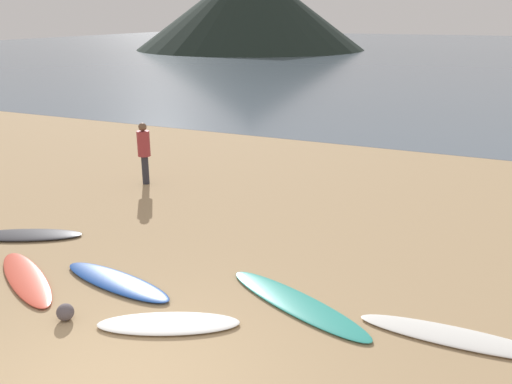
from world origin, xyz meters
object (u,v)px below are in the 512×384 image
Objects in this scene: surfboard_3 at (117,281)px; surfboard_4 at (169,323)px; person_0 at (144,148)px; surfboard_5 at (297,303)px; surfboard_2 at (26,278)px; surfboard_1 at (25,235)px; surfboard_6 at (455,337)px; beach_rock_near at (65,312)px.

surfboard_3 reaches higher than surfboard_4.
surfboard_5 is at bearing 133.93° from person_0.
surfboard_3 is 2.87m from surfboard_5.
surfboard_2 is 1.46× the size of person_0.
person_0 is (-5.45, 3.99, 0.88)m from surfboard_5.
surfboard_1 is 0.98× the size of surfboard_3.
surfboard_6 is at bearing -6.05° from surfboard_4.
surfboard_4 is (1.40, -0.68, -0.01)m from surfboard_3.
surfboard_3 is 5.04m from surfboard_6.
surfboard_3 is at bearing 128.86° from surfboard_4.
surfboard_6 is 1.61× the size of person_0.
surfboard_4 is at bearing -161.29° from surfboard_6.
surfboard_2 is 1.02× the size of surfboard_3.
surfboard_6 is at bearing 19.04° from beach_rock_near.
surfboard_1 reaches higher than surfboard_6.
surfboard_2 is 5.25m from person_0.
surfboard_4 is at bearing -15.31° from surfboard_3.
surfboard_3 is at bearing 110.27° from person_0.
surfboard_3 reaches higher than surfboard_2.
surfboard_1 is 0.81× the size of surfboard_5.
surfboard_3 is at bearing 49.93° from surfboard_2.
surfboard_5 is (5.60, -0.25, -0.01)m from surfboard_1.
surfboard_2 is 1.55m from beach_rock_near.
surfboard_5 is at bearing 30.91° from beach_rock_near.
surfboard_2 is at bearing 155.52° from beach_rock_near.
person_0 is 6.31m from beach_rock_near.
surfboard_4 reaches higher than surfboard_5.
surfboard_6 is (3.60, 1.27, -0.01)m from surfboard_4.
surfboard_6 is (7.79, -0.21, -0.01)m from surfboard_1.
surfboard_1 is at bearing 174.35° from surfboard_3.
surfboard_1 reaches higher than surfboard_4.
surfboard_2 is 1.16× the size of surfboard_4.
surfboard_1 is 0.96× the size of surfboard_2.
surfboard_6 is at bearing -26.83° from surfboard_1.
surfboard_2 is (1.39, -1.29, -0.00)m from surfboard_1.
surfboard_4 is 1.46m from beach_rock_near.
surfboard_1 is 3.84m from person_0.
surfboard_6 is at bearing 142.83° from person_0.
surfboard_2 is 2.81m from surfboard_4.
surfboard_4 is at bearing 26.86° from surfboard_2.
surfboard_4 reaches higher than surfboard_2.
surfboard_2 reaches higher than surfboard_5.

